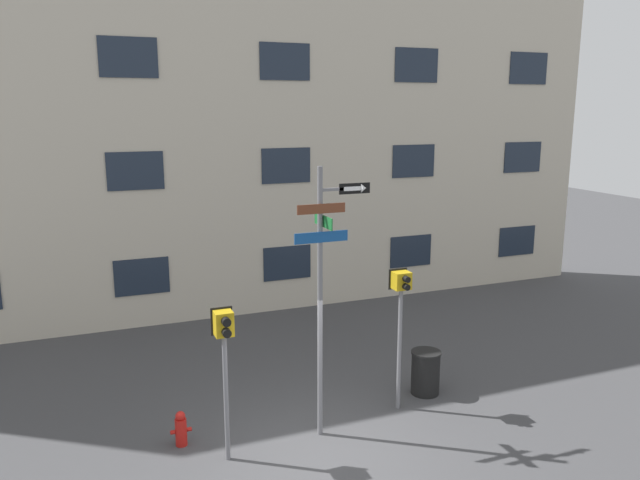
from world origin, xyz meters
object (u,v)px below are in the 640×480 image
Objects in this scene: pedestrian_signal_left at (224,344)px; fire_hydrant at (181,429)px; pedestrian_signal_right at (401,303)px; street_sign_pole at (324,280)px; trash_bin at (425,372)px.

pedestrian_signal_left is 1.98m from fire_hydrant.
fire_hydrant is at bearing 131.23° from pedestrian_signal_left.
pedestrian_signal_left is 4.14× the size of fire_hydrant.
pedestrian_signal_right is at bearing -2.50° from fire_hydrant.
pedestrian_signal_left is 0.94× the size of pedestrian_signal_right.
fire_hydrant is at bearing 177.50° from pedestrian_signal_right.
street_sign_pole is 1.97m from pedestrian_signal_left.
street_sign_pole reaches higher than trash_bin.
trash_bin is (4.94, 0.19, 0.15)m from fire_hydrant.
street_sign_pole is 3.55m from fire_hydrant.
fire_hydrant is at bearing -177.80° from trash_bin.
trash_bin is at bearing 12.12° from pedestrian_signal_left.
street_sign_pole reaches higher than fire_hydrant.
pedestrian_signal_right is (3.48, 0.55, 0.11)m from pedestrian_signal_left.
pedestrian_signal_right reaches higher than fire_hydrant.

